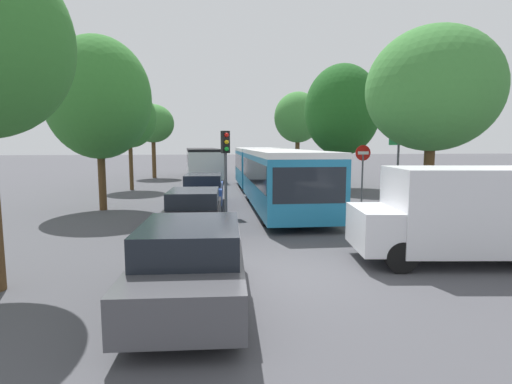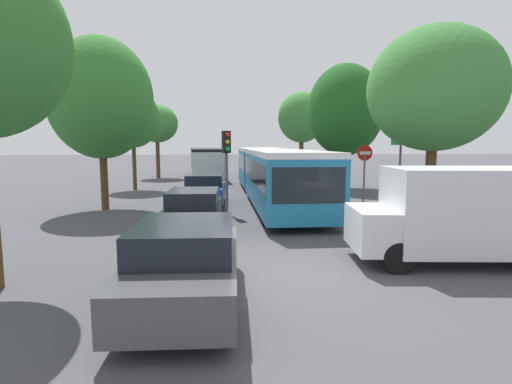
{
  "view_description": "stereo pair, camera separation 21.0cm",
  "coord_description": "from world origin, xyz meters",
  "px_view_note": "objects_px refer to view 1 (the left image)",
  "views": [
    {
      "loc": [
        -1.49,
        -8.32,
        2.88
      ],
      "look_at": [
        0.2,
        5.43,
        1.2
      ],
      "focal_mm": 28.0,
      "sensor_mm": 36.0,
      "label": 1
    },
    {
      "loc": [
        -1.28,
        -8.35,
        2.88
      ],
      "look_at": [
        0.2,
        5.43,
        1.2
      ],
      "focal_mm": 28.0,
      "sensor_mm": 36.0,
      "label": 2
    }
  ],
  "objects_px": {
    "tree_right_near": "(433,90)",
    "queued_car_blue": "(204,189)",
    "direction_sign_post": "(398,151)",
    "articulated_bus": "(270,170)",
    "tree_left_distant": "(153,124)",
    "tree_right_mid": "(342,110)",
    "queued_car_black": "(194,211)",
    "tree_left_far": "(129,118)",
    "no_entry_sign": "(363,166)",
    "tree_right_far": "(298,118)",
    "white_van": "(467,212)",
    "tree_left_mid": "(97,101)",
    "city_bus_rear": "(202,161)",
    "traffic_light": "(226,153)",
    "queued_car_graphite": "(191,263)"
  },
  "relations": [
    {
      "from": "tree_right_near",
      "to": "queued_car_blue",
      "type": "bearing_deg",
      "value": 155.31
    },
    {
      "from": "queued_car_blue",
      "to": "direction_sign_post",
      "type": "height_order",
      "value": "direction_sign_post"
    },
    {
      "from": "articulated_bus",
      "to": "queued_car_blue",
      "type": "distance_m",
      "value": 3.99
    },
    {
      "from": "tree_left_distant",
      "to": "tree_right_mid",
      "type": "distance_m",
      "value": 16.28
    },
    {
      "from": "direction_sign_post",
      "to": "tree_right_mid",
      "type": "height_order",
      "value": "tree_right_mid"
    },
    {
      "from": "queued_car_black",
      "to": "tree_left_far",
      "type": "bearing_deg",
      "value": 21.6
    },
    {
      "from": "queued_car_black",
      "to": "queued_car_blue",
      "type": "height_order",
      "value": "queued_car_blue"
    },
    {
      "from": "articulated_bus",
      "to": "no_entry_sign",
      "type": "distance_m",
      "value": 5.02
    },
    {
      "from": "queued_car_blue",
      "to": "tree_right_far",
      "type": "xyz_separation_m",
      "value": [
        8.4,
        17.03,
        4.49
      ]
    },
    {
      "from": "queued_car_blue",
      "to": "direction_sign_post",
      "type": "relative_size",
      "value": 1.2
    },
    {
      "from": "tree_left_far",
      "to": "tree_right_far",
      "type": "distance_m",
      "value": 16.42
    },
    {
      "from": "white_van",
      "to": "tree_left_mid",
      "type": "bearing_deg",
      "value": -33.37
    },
    {
      "from": "queued_car_blue",
      "to": "no_entry_sign",
      "type": "bearing_deg",
      "value": -98.73
    },
    {
      "from": "white_van",
      "to": "tree_left_mid",
      "type": "xyz_separation_m",
      "value": [
        -10.86,
        9.17,
        3.44
      ]
    },
    {
      "from": "queued_car_blue",
      "to": "tree_right_mid",
      "type": "xyz_separation_m",
      "value": [
        8.77,
        6.11,
        4.25
      ]
    },
    {
      "from": "city_bus_rear",
      "to": "traffic_light",
      "type": "height_order",
      "value": "traffic_light"
    },
    {
      "from": "city_bus_rear",
      "to": "direction_sign_post",
      "type": "distance_m",
      "value": 19.83
    },
    {
      "from": "queued_car_graphite",
      "to": "tree_left_far",
      "type": "bearing_deg",
      "value": 16.3
    },
    {
      "from": "direction_sign_post",
      "to": "tree_right_near",
      "type": "distance_m",
      "value": 3.27
    },
    {
      "from": "city_bus_rear",
      "to": "queued_car_blue",
      "type": "distance_m",
      "value": 15.87
    },
    {
      "from": "queued_car_graphite",
      "to": "tree_right_near",
      "type": "bearing_deg",
      "value": -46.18
    },
    {
      "from": "city_bus_rear",
      "to": "tree_right_mid",
      "type": "bearing_deg",
      "value": -140.67
    },
    {
      "from": "queued_car_blue",
      "to": "tree_left_distant",
      "type": "distance_m",
      "value": 16.84
    },
    {
      "from": "city_bus_rear",
      "to": "tree_left_distant",
      "type": "relative_size",
      "value": 1.88
    },
    {
      "from": "tree_right_near",
      "to": "tree_left_mid",
      "type": "bearing_deg",
      "value": 166.17
    },
    {
      "from": "queued_car_graphite",
      "to": "direction_sign_post",
      "type": "height_order",
      "value": "direction_sign_post"
    },
    {
      "from": "direction_sign_post",
      "to": "tree_left_far",
      "type": "bearing_deg",
      "value": -43.06
    },
    {
      "from": "tree_left_mid",
      "to": "tree_right_mid",
      "type": "xyz_separation_m",
      "value": [
        13.22,
        6.9,
        0.31
      ]
    },
    {
      "from": "city_bus_rear",
      "to": "tree_left_mid",
      "type": "distance_m",
      "value": 17.49
    },
    {
      "from": "tree_left_mid",
      "to": "tree_left_far",
      "type": "height_order",
      "value": "tree_left_mid"
    },
    {
      "from": "queued_car_graphite",
      "to": "queued_car_black",
      "type": "bearing_deg",
      "value": 4.32
    },
    {
      "from": "queued_car_black",
      "to": "tree_right_far",
      "type": "xyz_separation_m",
      "value": [
        8.66,
        22.84,
        4.53
      ]
    },
    {
      "from": "articulated_bus",
      "to": "tree_left_mid",
      "type": "bearing_deg",
      "value": -70.61
    },
    {
      "from": "direction_sign_post",
      "to": "city_bus_rear",
      "type": "bearing_deg",
      "value": -72.82
    },
    {
      "from": "articulated_bus",
      "to": "queued_car_black",
      "type": "height_order",
      "value": "articulated_bus"
    },
    {
      "from": "tree_left_far",
      "to": "tree_right_far",
      "type": "bearing_deg",
      "value": 37.95
    },
    {
      "from": "white_van",
      "to": "traffic_light",
      "type": "relative_size",
      "value": 1.53
    },
    {
      "from": "queued_car_graphite",
      "to": "tree_right_far",
      "type": "height_order",
      "value": "tree_right_far"
    },
    {
      "from": "articulated_bus",
      "to": "tree_left_far",
      "type": "relative_size",
      "value": 2.79
    },
    {
      "from": "articulated_bus",
      "to": "queued_car_graphite",
      "type": "xyz_separation_m",
      "value": [
        -3.58,
        -13.66,
        -0.75
      ]
    },
    {
      "from": "queued_car_black",
      "to": "tree_right_far",
      "type": "distance_m",
      "value": 24.85
    },
    {
      "from": "queued_car_graphite",
      "to": "queued_car_black",
      "type": "height_order",
      "value": "queued_car_graphite"
    },
    {
      "from": "tree_right_near",
      "to": "no_entry_sign",
      "type": "bearing_deg",
      "value": 123.12
    },
    {
      "from": "direction_sign_post",
      "to": "tree_right_near",
      "type": "bearing_deg",
      "value": 85.06
    },
    {
      "from": "queued_car_black",
      "to": "tree_right_near",
      "type": "relative_size",
      "value": 0.56
    },
    {
      "from": "articulated_bus",
      "to": "tree_right_near",
      "type": "relative_size",
      "value": 2.4
    },
    {
      "from": "tree_left_far",
      "to": "tree_right_near",
      "type": "bearing_deg",
      "value": -39.44
    },
    {
      "from": "queued_car_black",
      "to": "tree_right_mid",
      "type": "relative_size",
      "value": 0.52
    },
    {
      "from": "queued_car_graphite",
      "to": "no_entry_sign",
      "type": "height_order",
      "value": "no_entry_sign"
    },
    {
      "from": "city_bus_rear",
      "to": "tree_left_mid",
      "type": "bearing_deg",
      "value": 162.37
    }
  ]
}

